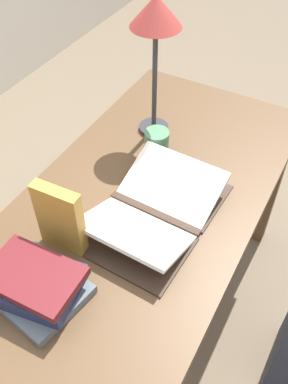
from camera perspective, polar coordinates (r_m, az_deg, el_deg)
The scene contains 7 objects.
ground_plane at distance 2.04m, azimuth -0.54°, elevation -16.35°, with size 12.00×12.00×0.00m, color #70604C.
reading_desk at distance 1.48m, azimuth -0.71°, elevation -4.13°, with size 1.53×0.74×0.77m.
open_book at distance 1.34m, azimuth 1.41°, elevation -2.45°, with size 0.51×0.35×0.09m.
book_stack_tall at distance 1.19m, azimuth -14.20°, elevation -11.84°, with size 0.24×0.27×0.10m.
book_standing_upright at distance 1.23m, azimuth -11.11°, elevation -3.55°, with size 0.04×0.15×0.23m.
reading_lamp at distance 1.47m, azimuth 1.59°, elevation 21.67°, with size 0.17×0.17×0.52m.
coffee_mug at distance 1.55m, azimuth 1.68°, elevation 6.64°, with size 0.10×0.11×0.10m.
Camera 1 is at (-0.82, -0.47, 1.81)m, focal length 40.00 mm.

